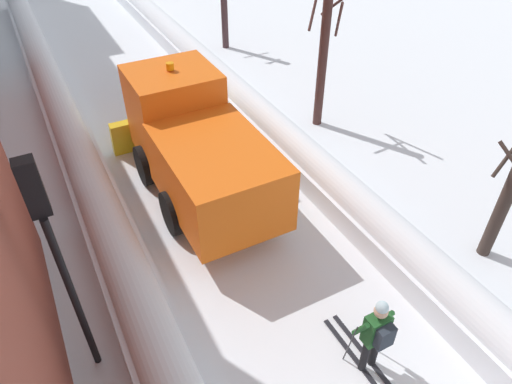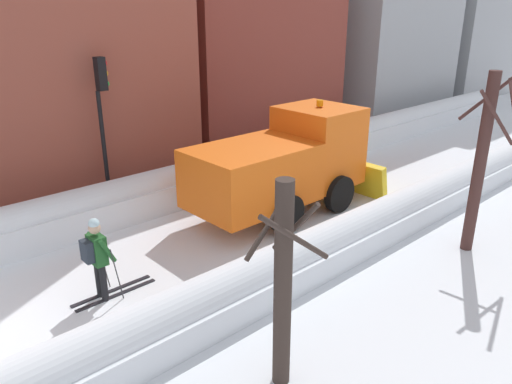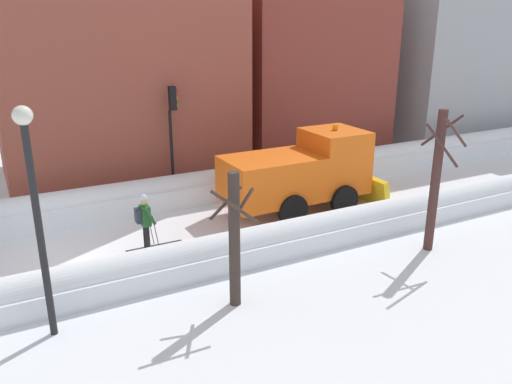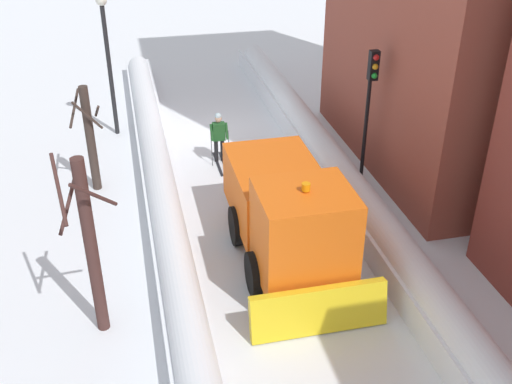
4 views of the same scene
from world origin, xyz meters
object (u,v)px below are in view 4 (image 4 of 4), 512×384
Objects in this scene: traffic_light_pole at (370,92)px; street_lamp at (107,49)px; plow_truck at (288,213)px; bare_tree_near at (90,137)px; bare_tree_mid at (90,245)px; skier at (219,135)px.

street_lamp is (7.76, -5.69, 0.21)m from traffic_light_pole.
plow_truck is at bearing 45.77° from traffic_light_pole.
bare_tree_near is 0.79× the size of bare_tree_mid.
skier is 8.86m from bare_tree_mid.
street_lamp reaches higher than bare_tree_near.
bare_tree_near is at bearing 13.82° from skier.
plow_truck is 1.36× the size of traffic_light_pole.
street_lamp is 11.02m from bare_tree_mid.
bare_tree_near is at bearing 79.72° from street_lamp.
traffic_light_pole is 1.27× the size of bare_tree_near.
bare_tree_near is at bearing -46.25° from plow_truck.
skier is 4.39m from bare_tree_near.
traffic_light_pole reaches higher than bare_tree_near.
plow_truck is at bearing 133.75° from bare_tree_near.
street_lamp is 1.51× the size of bare_tree_near.
traffic_light_pole is at bearing -134.23° from plow_truck.
skier is 0.41× the size of bare_tree_mid.
street_lamp is (3.43, -3.19, 2.30)m from skier.
bare_tree_mid is at bearing 62.25° from skier.
bare_tree_mid is (8.41, 5.26, -0.79)m from traffic_light_pole.
bare_tree_near is (4.93, -5.15, 0.33)m from plow_truck.
bare_tree_near is (8.52, -1.47, -1.29)m from traffic_light_pole.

